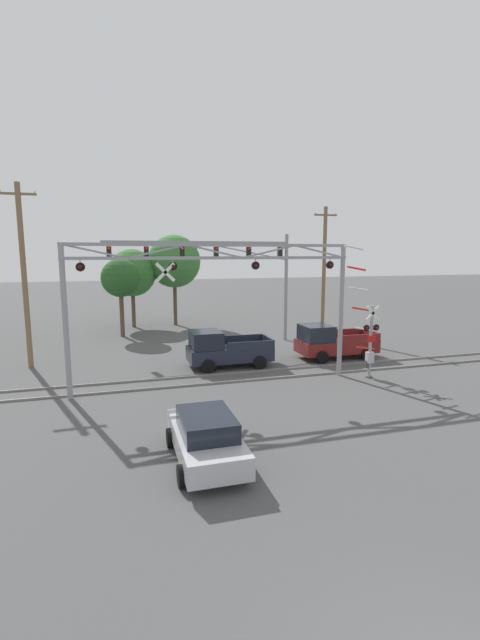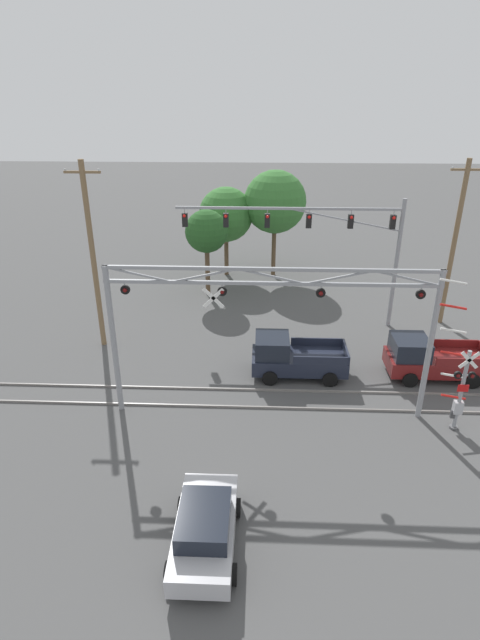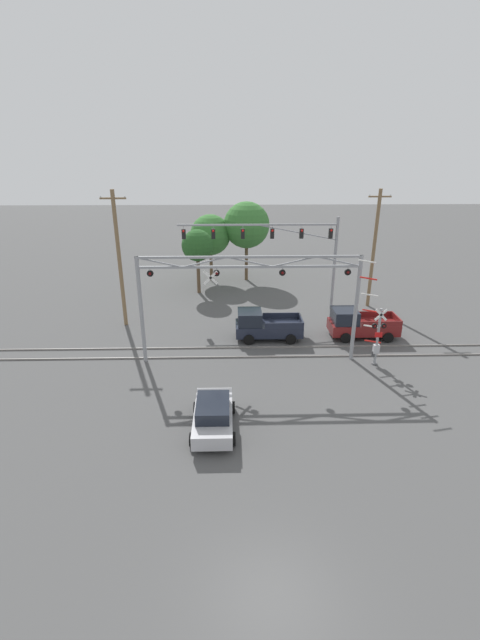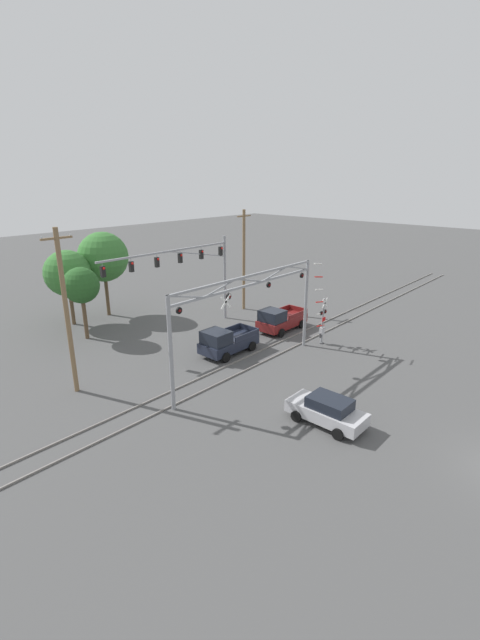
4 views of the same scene
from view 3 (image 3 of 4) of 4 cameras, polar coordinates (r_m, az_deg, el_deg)
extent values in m
plane|color=#4C4C4C|center=(15.13, 4.27, -33.24)|extent=(200.00, 200.00, 0.00)
cube|color=gray|center=(27.54, 1.15, -4.94)|extent=(80.00, 0.08, 0.10)
cube|color=gray|center=(28.83, 1.03, -3.67)|extent=(80.00, 0.08, 0.10)
cylinder|color=gray|center=(26.49, -13.03, 1.17)|extent=(0.24, 0.24, 6.71)
cylinder|color=gray|center=(27.05, 15.19, 1.39)|extent=(0.24, 0.24, 6.71)
cube|color=gray|center=(25.15, 1.28, 7.11)|extent=(13.30, 0.14, 0.14)
cube|color=gray|center=(25.02, 1.29, 8.40)|extent=(13.30, 0.14, 0.14)
cube|color=gray|center=(25.38, -10.69, 7.55)|extent=(2.63, 0.08, 0.66)
cube|color=gray|center=(25.10, -4.74, 7.69)|extent=(2.63, 0.08, 0.66)
cube|color=gray|center=(25.08, 1.28, 7.75)|extent=(2.63, 0.08, 0.66)
cube|color=gray|center=(25.34, 7.25, 7.73)|extent=(2.63, 0.08, 0.66)
cube|color=gray|center=(25.86, 13.04, 7.62)|extent=(2.63, 0.08, 0.66)
cylinder|color=black|center=(25.65, -11.89, 6.10)|extent=(0.38, 0.10, 0.38)
sphere|color=#590C0C|center=(25.58, -11.92, 6.06)|extent=(0.18, 0.18, 0.18)
cylinder|color=gray|center=(25.59, -11.93, 6.62)|extent=(0.04, 0.04, 0.10)
cylinder|color=black|center=(25.23, -3.15, 6.28)|extent=(0.38, 0.10, 0.38)
sphere|color=#590C0C|center=(25.17, -3.16, 6.24)|extent=(0.18, 0.18, 0.18)
cylinder|color=gray|center=(25.17, -3.17, 6.81)|extent=(0.04, 0.04, 0.10)
cylinder|color=black|center=(25.41, 5.67, 6.31)|extent=(0.38, 0.10, 0.38)
sphere|color=#590C0C|center=(25.34, 5.69, 6.27)|extent=(0.18, 0.18, 0.18)
cylinder|color=gray|center=(25.35, 5.69, 6.84)|extent=(0.04, 0.04, 0.10)
cylinder|color=black|center=(26.17, 14.17, 6.21)|extent=(0.38, 0.10, 0.38)
sphere|color=#590C0C|center=(26.10, 14.21, 6.17)|extent=(0.18, 0.18, 0.18)
cylinder|color=gray|center=(26.11, 14.22, 6.72)|extent=(0.04, 0.04, 0.10)
cube|color=white|center=(25.22, -3.94, 5.64)|extent=(0.88, 0.03, 0.88)
cube|color=white|center=(25.22, -3.94, 5.64)|extent=(0.88, 0.03, 0.88)
cylinder|color=black|center=(25.20, -3.95, 5.62)|extent=(0.04, 0.04, 0.02)
cylinder|color=gray|center=(27.27, 17.88, -2.19)|extent=(0.16, 0.16, 3.68)
cylinder|color=#59595B|center=(28.01, 17.46, -5.54)|extent=(0.35, 0.35, 0.10)
cube|color=white|center=(26.63, 18.32, 0.66)|extent=(0.78, 0.03, 0.78)
cube|color=white|center=(26.63, 18.32, 0.66)|extent=(0.78, 0.03, 0.78)
cylinder|color=black|center=(26.61, 18.33, 0.64)|extent=(0.04, 0.04, 0.02)
cylinder|color=black|center=(26.90, 17.49, -0.75)|extent=(0.32, 0.09, 0.32)
sphere|color=#590C0C|center=(26.85, 17.53, -0.80)|extent=(0.16, 0.16, 0.16)
cylinder|color=black|center=(27.09, 18.62, -0.74)|extent=(0.32, 0.09, 0.32)
sphere|color=#590C0C|center=(27.03, 18.66, -0.79)|extent=(0.16, 0.16, 0.16)
cube|color=gray|center=(26.99, 18.06, -0.75)|extent=(0.64, 0.06, 0.06)
cube|color=red|center=(27.11, 17.99, -1.90)|extent=(0.44, 0.02, 0.32)
cube|color=#B2B2B7|center=(27.58, 17.69, -3.69)|extent=(0.36, 0.28, 0.56)
cylinder|color=red|center=(27.30, 17.28, -2.76)|extent=(1.01, 0.09, 0.26)
cylinder|color=white|center=(26.86, 17.16, -0.83)|extent=(1.01, 0.09, 0.26)
cylinder|color=red|center=(26.46, 17.03, 1.17)|extent=(1.01, 0.09, 0.26)
cylinder|color=white|center=(26.09, 16.90, 3.22)|extent=(1.01, 0.09, 0.26)
cylinder|color=red|center=(25.75, 16.77, 5.33)|extent=(1.01, 0.09, 0.26)
cylinder|color=white|center=(25.45, 16.63, 7.50)|extent=(1.01, 0.09, 0.26)
cube|color=#3F3F42|center=(27.69, 17.38, -4.34)|extent=(0.24, 0.12, 0.36)
cylinder|color=gray|center=(35.73, 12.48, 7.24)|extent=(0.24, 0.24, 7.60)
cube|color=gray|center=(34.13, 2.37, 12.56)|extent=(12.56, 0.14, 0.14)
cube|color=gray|center=(34.58, 7.66, 11.50)|extent=(6.30, 0.08, 1.28)
cylinder|color=gray|center=(34.27, -7.55, 12.18)|extent=(0.04, 0.04, 0.30)
cube|color=black|center=(34.36, -7.51, 11.30)|extent=(0.30, 0.26, 0.77)
sphere|color=red|center=(34.15, -7.56, 11.67)|extent=(0.18, 0.18, 0.18)
cylinder|color=gray|center=(34.11, -3.60, 12.28)|extent=(0.04, 0.04, 0.30)
cube|color=black|center=(34.20, -3.58, 11.39)|extent=(0.30, 0.26, 0.77)
sphere|color=red|center=(33.99, -3.60, 11.77)|extent=(0.18, 0.18, 0.18)
cylinder|color=gray|center=(34.10, 0.38, 12.32)|extent=(0.04, 0.04, 0.30)
cube|color=black|center=(34.19, 0.38, 11.43)|extent=(0.30, 0.26, 0.77)
sphere|color=red|center=(33.98, 0.39, 11.81)|extent=(0.18, 0.18, 0.18)
cylinder|color=gray|center=(34.25, 4.34, 12.30)|extent=(0.04, 0.04, 0.30)
cube|color=black|center=(34.34, 4.32, 11.42)|extent=(0.30, 0.26, 0.77)
sphere|color=red|center=(34.13, 4.35, 11.79)|extent=(0.18, 0.18, 0.18)
cylinder|color=gray|center=(34.55, 8.25, 12.22)|extent=(0.04, 0.04, 0.30)
cube|color=black|center=(34.64, 8.20, 11.35)|extent=(0.30, 0.26, 0.77)
sphere|color=red|center=(34.44, 8.27, 11.72)|extent=(0.18, 0.18, 0.18)
cylinder|color=gray|center=(35.01, 12.07, 12.10)|extent=(0.04, 0.04, 0.30)
cube|color=black|center=(35.10, 12.00, 11.24)|extent=(0.30, 0.26, 0.77)
sphere|color=red|center=(34.89, 12.09, 11.60)|extent=(0.18, 0.18, 0.18)
cube|color=#1E2333|center=(30.10, 3.84, -1.13)|extent=(4.63, 2.03, 0.77)
cube|color=black|center=(29.69, 1.30, 0.36)|extent=(1.64, 1.87, 0.93)
cube|color=#1E2333|center=(29.07, 5.84, -0.77)|extent=(2.58, 0.08, 0.42)
cube|color=#1E2333|center=(30.87, 5.41, 0.60)|extent=(2.58, 0.08, 0.42)
cube|color=#1E2333|center=(30.16, 8.15, -0.04)|extent=(0.10, 1.95, 0.42)
cylinder|color=black|center=(29.21, 1.19, -2.63)|extent=(0.73, 0.24, 0.73)
cylinder|color=black|center=(31.10, 1.03, -1.08)|extent=(0.73, 0.24, 0.73)
cylinder|color=black|center=(29.48, 6.78, -2.56)|extent=(0.73, 0.24, 0.73)
cylinder|color=black|center=(31.35, 6.27, -1.02)|extent=(0.73, 0.24, 0.73)
cube|color=maroon|center=(31.53, 16.09, -0.89)|extent=(4.75, 2.03, 0.77)
cube|color=black|center=(30.84, 13.80, 0.54)|extent=(1.69, 1.87, 0.93)
cube|color=maroon|center=(30.76, 18.40, -0.53)|extent=(2.67, 0.08, 0.42)
cube|color=maroon|center=(32.47, 17.30, 0.76)|extent=(2.67, 0.08, 0.42)
cube|color=maroon|center=(32.09, 20.17, 0.15)|extent=(0.10, 1.95, 0.42)
cylinder|color=black|center=(30.36, 13.91, -2.34)|extent=(0.73, 0.24, 0.73)
cylinder|color=black|center=(32.18, 13.00, -0.86)|extent=(0.73, 0.24, 0.73)
cylinder|color=black|center=(31.26, 19.13, -2.22)|extent=(0.73, 0.24, 0.73)
cylinder|color=black|center=(33.03, 17.96, -0.79)|extent=(0.73, 0.24, 0.73)
cube|color=#B7B7BC|center=(20.79, -3.58, -12.75)|extent=(1.80, 4.20, 0.66)
cube|color=black|center=(20.31, -3.63, -11.57)|extent=(1.53, 2.18, 0.58)
cylinder|color=black|center=(22.07, -5.86, -11.60)|extent=(0.24, 0.62, 0.62)
cylinder|color=black|center=(22.00, -1.02, -11.59)|extent=(0.24, 0.62, 0.62)
cylinder|color=black|center=(20.02, -6.39, -15.55)|extent=(0.24, 0.62, 0.62)
cylinder|color=black|center=(19.94, -0.96, -15.56)|extent=(0.24, 0.62, 0.62)
cylinder|color=brown|center=(32.35, -15.77, 7.60)|extent=(0.28, 0.28, 9.94)
cube|color=brown|center=(31.64, -16.59, 15.29)|extent=(1.80, 0.12, 0.12)
cylinder|color=silver|center=(31.85, -18.09, 15.34)|extent=(0.08, 0.08, 0.12)
cylinder|color=silver|center=(31.43, -15.11, 15.58)|extent=(0.08, 0.08, 0.12)
cylinder|color=brown|center=(37.00, 17.40, 8.88)|extent=(0.28, 0.28, 9.65)
cube|color=brown|center=(36.37, 18.16, 15.37)|extent=(1.80, 0.12, 0.12)
cylinder|color=silver|center=(36.11, 16.91, 15.63)|extent=(0.08, 0.08, 0.12)
cylinder|color=silver|center=(36.64, 19.44, 15.42)|extent=(0.08, 0.08, 0.12)
cylinder|color=brown|center=(43.80, 0.86, 7.92)|extent=(0.32, 0.32, 3.99)
sphere|color=#387533|center=(43.09, 0.89, 12.55)|extent=(4.54, 4.54, 4.54)
cylinder|color=brown|center=(39.87, -5.56, 6.04)|extent=(0.32, 0.32, 3.45)
sphere|color=#265623|center=(39.23, -5.71, 9.87)|extent=(2.86, 2.86, 2.86)
cylinder|color=brown|center=(43.82, -3.86, 7.38)|extent=(0.32, 0.32, 3.25)
sphere|color=#387533|center=(43.18, -3.97, 11.26)|extent=(3.99, 3.99, 3.99)
camera|label=1|loc=(8.59, -26.13, -26.31)|focal=24.00mm
camera|label=2|loc=(6.07, 5.87, 26.67)|focal=28.00mm
camera|label=4|loc=(20.06, -71.95, 7.60)|focal=24.00mm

